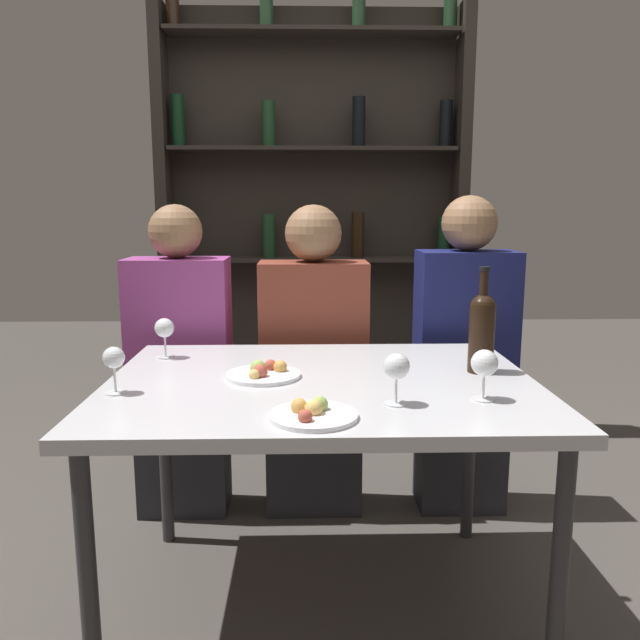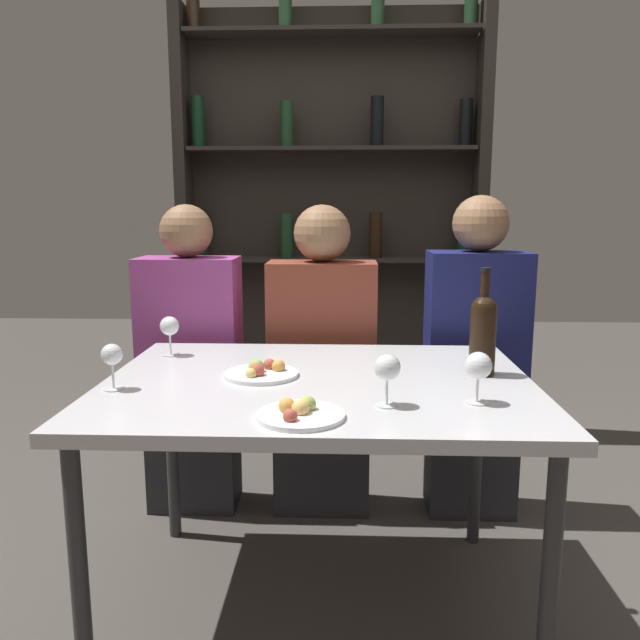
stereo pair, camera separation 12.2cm
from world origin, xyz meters
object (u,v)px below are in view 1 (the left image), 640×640
object	(u,v)px
seated_person_right	(463,363)
wine_glass_1	(164,329)
seated_person_center	(314,370)
food_plate_0	(312,413)
food_plate_1	(264,373)
wine_glass_3	(114,360)
wine_bottle	(482,329)
wine_glass_0	(484,365)
seated_person_left	(181,370)
wine_glass_2	(396,368)

from	to	relation	value
seated_person_right	wine_glass_1	bearing A→B (deg)	-160.58
seated_person_center	seated_person_right	world-z (taller)	seated_person_right
wine_glass_1	food_plate_0	xyz separation A→B (m)	(0.48, -0.62, -0.08)
food_plate_1	wine_glass_3	bearing A→B (deg)	-158.50
wine_bottle	wine_glass_3	bearing A→B (deg)	-169.37
wine_glass_3	seated_person_center	world-z (taller)	seated_person_center
wine_glass_0	seated_person_left	bearing A→B (deg)	137.53
seated_person_right	wine_glass_0	bearing A→B (deg)	-101.41
seated_person_center	wine_glass_3	bearing A→B (deg)	-124.52
food_plate_0	food_plate_1	xyz separation A→B (m)	(-0.14, 0.37, 0.00)
wine_glass_0	food_plate_0	distance (m)	0.47
wine_glass_0	seated_person_right	size ratio (longest dim) A/B	0.11
food_plate_0	seated_person_right	size ratio (longest dim) A/B	0.17
food_plate_1	seated_person_left	distance (m)	0.76
wine_bottle	wine_glass_3	world-z (taller)	wine_bottle
wine_bottle	food_plate_1	size ratio (longest dim) A/B	1.45
wine_glass_1	food_plate_0	size ratio (longest dim) A/B	0.63
wine_bottle	wine_glass_1	distance (m)	1.02
wine_glass_2	seated_person_center	distance (m)	0.96
wine_bottle	seated_person_right	world-z (taller)	seated_person_right
wine_glass_1	seated_person_left	bearing A→B (deg)	94.37
wine_glass_1	wine_bottle	bearing A→B (deg)	-11.78
seated_person_left	wine_glass_2	bearing A→B (deg)	-51.41
food_plate_0	seated_person_center	world-z (taller)	seated_person_center
seated_person_right	wine_glass_2	bearing A→B (deg)	-114.25
wine_bottle	seated_person_left	bearing A→B (deg)	149.83
seated_person_center	wine_glass_0	bearing A→B (deg)	-63.97
wine_bottle	food_plate_0	world-z (taller)	wine_bottle
wine_bottle	seated_person_center	size ratio (longest dim) A/B	0.26
wine_glass_1	food_plate_1	bearing A→B (deg)	-36.18
wine_glass_3	food_plate_0	xyz separation A→B (m)	(0.53, -0.21, -0.08)
wine_glass_0	wine_glass_1	xyz separation A→B (m)	(-0.93, 0.49, 0.00)
wine_glass_2	food_plate_0	distance (m)	0.25
wine_glass_1	wine_glass_2	distance (m)	0.87
wine_bottle	seated_person_center	xyz separation A→B (m)	(-0.50, 0.60, -0.28)
wine_glass_3	food_plate_0	world-z (taller)	wine_glass_3
seated_person_center	food_plate_0	bearing A→B (deg)	-91.02
wine_glass_2	seated_person_left	distance (m)	1.19
wine_glass_3	food_plate_1	distance (m)	0.42
wine_glass_1	wine_glass_2	world-z (taller)	same
wine_glass_1	food_plate_0	bearing A→B (deg)	-52.07
wine_glass_3	food_plate_1	bearing A→B (deg)	21.50
wine_glass_3	food_plate_1	size ratio (longest dim) A/B	0.58
wine_glass_3	wine_glass_2	bearing A→B (deg)	-8.82
wine_glass_1	wine_glass_3	size ratio (longest dim) A/B	1.04
food_plate_0	seated_person_center	distance (m)	1.02
wine_glass_1	seated_person_right	xyz separation A→B (m)	(1.10, 0.39, -0.22)
seated_person_center	seated_person_right	bearing A→B (deg)	0.00
food_plate_0	seated_person_right	xyz separation A→B (m)	(0.62, 1.01, -0.14)
wine_bottle	seated_person_right	xyz separation A→B (m)	(0.11, 0.60, -0.26)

